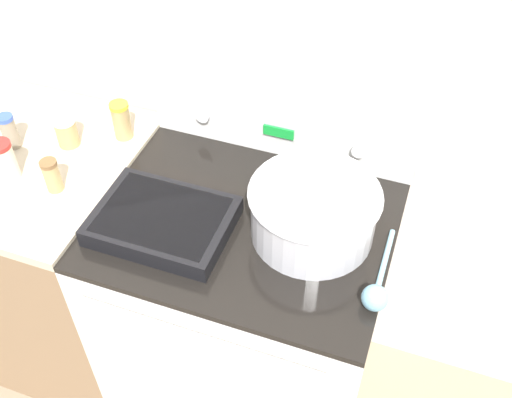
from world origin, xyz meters
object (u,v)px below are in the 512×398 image
at_px(spice_jar_yellow_cap, 121,120).
at_px(spice_jar_brown_cap, 52,175).
at_px(ladle, 376,292).
at_px(spice_jar_red_cap, 4,161).
at_px(spice_jar_blue_cap, 9,131).
at_px(spice_jar_white_cap, 67,131).
at_px(mixing_bowl, 314,210).
at_px(casserole_dish, 163,220).

height_order(spice_jar_yellow_cap, spice_jar_brown_cap, spice_jar_yellow_cap).
bearing_deg(spice_jar_brown_cap, ladle, -3.88).
distance_m(spice_jar_red_cap, spice_jar_blue_cap, 0.14).
relative_size(spice_jar_white_cap, spice_jar_red_cap, 0.78).
bearing_deg(spice_jar_brown_cap, spice_jar_red_cap, -179.19).
bearing_deg(spice_jar_blue_cap, spice_jar_red_cap, -59.27).
bearing_deg(spice_jar_blue_cap, ladle, -9.03).
xyz_separation_m(spice_jar_yellow_cap, spice_jar_white_cap, (-0.14, -0.09, -0.01)).
height_order(spice_jar_brown_cap, spice_jar_white_cap, spice_jar_brown_cap).
relative_size(mixing_bowl, spice_jar_white_cap, 3.54).
height_order(ladle, spice_jar_brown_cap, spice_jar_brown_cap).
height_order(ladle, spice_jar_blue_cap, spice_jar_blue_cap).
bearing_deg(mixing_bowl, casserole_dish, -162.69).
height_order(ladle, spice_jar_white_cap, spice_jar_white_cap).
height_order(spice_jar_white_cap, spice_jar_red_cap, spice_jar_red_cap).
distance_m(ladle, spice_jar_white_cap, 1.00).
height_order(mixing_bowl, casserole_dish, mixing_bowl).
height_order(mixing_bowl, spice_jar_red_cap, mixing_bowl).
bearing_deg(ladle, spice_jar_brown_cap, 176.12).
height_order(mixing_bowl, spice_jar_white_cap, mixing_bowl).
bearing_deg(spice_jar_red_cap, spice_jar_white_cap, 66.28).
relative_size(casserole_dish, spice_jar_brown_cap, 3.52).
bearing_deg(casserole_dish, spice_jar_red_cap, 177.58).
bearing_deg(casserole_dish, spice_jar_white_cap, 153.50).
bearing_deg(spice_jar_white_cap, spice_jar_brown_cap, -69.01).
height_order(mixing_bowl, spice_jar_yellow_cap, mixing_bowl).
xyz_separation_m(ladle, spice_jar_brown_cap, (-0.90, 0.06, 0.03)).
bearing_deg(spice_jar_white_cap, mixing_bowl, -6.51).
xyz_separation_m(spice_jar_red_cap, spice_jar_blue_cap, (-0.07, 0.12, -0.01)).
relative_size(mixing_bowl, casserole_dish, 0.95).
bearing_deg(spice_jar_brown_cap, spice_jar_blue_cap, 151.97).
bearing_deg(ladle, spice_jar_blue_cap, 170.97).
distance_m(casserole_dish, ladle, 0.56).
relative_size(spice_jar_brown_cap, spice_jar_red_cap, 0.83).
xyz_separation_m(casserole_dish, spice_jar_white_cap, (-0.40, 0.20, 0.03)).
distance_m(casserole_dish, spice_jar_red_cap, 0.49).
bearing_deg(spice_jar_white_cap, spice_jar_yellow_cap, 32.38).
xyz_separation_m(ladle, spice_jar_white_cap, (-0.97, 0.24, 0.03)).
bearing_deg(mixing_bowl, spice_jar_red_cap, -173.73).
xyz_separation_m(spice_jar_white_cap, spice_jar_blue_cap, (-0.15, -0.06, 0.01)).
xyz_separation_m(casserole_dish, spice_jar_brown_cap, (-0.34, 0.02, 0.03)).
xyz_separation_m(spice_jar_yellow_cap, spice_jar_brown_cap, (-0.07, -0.27, -0.01)).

